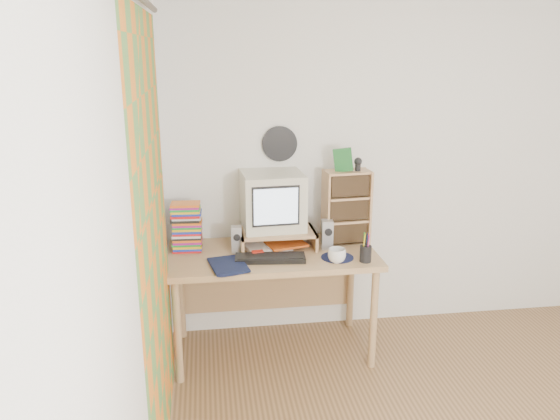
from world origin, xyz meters
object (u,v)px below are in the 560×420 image
object	(u,v)px
crt_monitor	(273,202)
cd_rack	(346,207)
diary	(211,266)
keyboard	(270,258)
dvd_stack	(187,231)
mug	(337,256)
desk	(271,267)

from	to	relation	value
crt_monitor	cd_rack	distance (m)	0.52
diary	keyboard	bearing A→B (deg)	4.20
crt_monitor	dvd_stack	bearing A→B (deg)	178.63
keyboard	diary	xyz separation A→B (m)	(-0.38, -0.10, 0.01)
dvd_stack	mug	xyz separation A→B (m)	(0.96, -0.36, -0.09)
desk	mug	distance (m)	0.52
cd_rack	diary	distance (m)	1.05
desk	mug	bearing A→B (deg)	-37.35
crt_monitor	mug	xyz separation A→B (m)	(0.37, -0.38, -0.27)
crt_monitor	desk	bearing A→B (deg)	-110.06
diary	crt_monitor	bearing A→B (deg)	31.12
keyboard	cd_rack	distance (m)	0.68
mug	diary	xyz separation A→B (m)	(-0.80, -0.01, -0.02)
crt_monitor	mug	world-z (taller)	crt_monitor
crt_monitor	cd_rack	world-z (taller)	cd_rack
desk	crt_monitor	bearing A→B (deg)	73.74
keyboard	dvd_stack	distance (m)	0.61
diary	dvd_stack	bearing A→B (deg)	101.74
desk	keyboard	bearing A→B (deg)	-98.37
diary	desk	bearing A→B (deg)	25.80
mug	diary	bearing A→B (deg)	-179.41
mug	crt_monitor	bearing A→B (deg)	133.50
crt_monitor	diary	distance (m)	0.66
dvd_stack	mug	bearing A→B (deg)	-17.58
crt_monitor	cd_rack	size ratio (longest dim) A/B	0.79
mug	cd_rack	bearing A→B (deg)	67.73
crt_monitor	dvd_stack	xyz separation A→B (m)	(-0.59, -0.03, -0.18)
keyboard	dvd_stack	world-z (taller)	dvd_stack
dvd_stack	cd_rack	size ratio (longest dim) A/B	0.53
dvd_stack	crt_monitor	bearing A→B (deg)	5.48
keyboard	mug	distance (m)	0.43
desk	dvd_stack	world-z (taller)	dvd_stack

